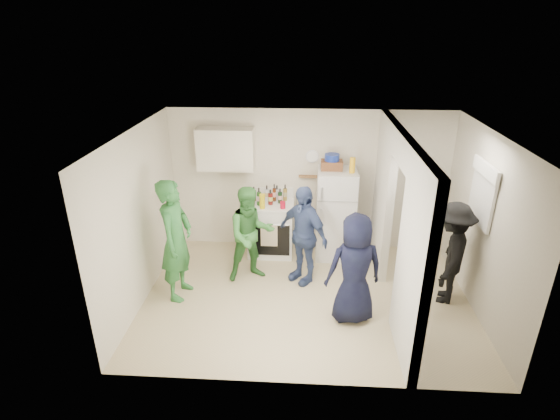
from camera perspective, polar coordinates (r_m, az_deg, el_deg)
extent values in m
plane|color=tan|center=(6.70, 3.45, -11.33)|extent=(4.80, 4.80, 0.00)
plane|color=silver|center=(7.65, 3.76, 3.81)|extent=(4.80, 0.00, 4.80)
plane|color=silver|center=(4.59, 3.70, -10.64)|extent=(4.80, 0.00, 4.80)
plane|color=silver|center=(6.51, -17.90, -0.98)|extent=(0.00, 3.40, 3.40)
plane|color=silver|center=(6.55, 25.24, -2.00)|extent=(0.00, 3.40, 3.40)
plane|color=white|center=(5.66, 4.07, 9.94)|extent=(4.80, 4.80, 0.00)
cube|color=silver|center=(7.19, 13.36, 1.91)|extent=(0.12, 1.20, 2.50)
cube|color=silver|center=(5.25, 17.03, -6.97)|extent=(0.12, 1.20, 2.50)
cube|color=silver|center=(5.84, 15.96, 7.51)|extent=(0.12, 1.00, 0.40)
cube|color=white|center=(7.67, -1.21, -2.39)|extent=(0.79, 0.66, 0.95)
cube|color=silver|center=(7.41, -7.10, 7.91)|extent=(0.95, 0.34, 0.70)
cube|color=silver|center=(7.50, 7.24, -0.56)|extent=(0.65, 0.63, 1.57)
cube|color=brown|center=(7.24, 6.77, 5.86)|extent=(0.35, 0.25, 0.15)
cylinder|color=navy|center=(7.20, 6.82, 6.84)|extent=(0.24, 0.24, 0.11)
cylinder|color=yellow|center=(7.11, 9.43, 5.79)|extent=(0.09, 0.09, 0.25)
cylinder|color=white|center=(7.49, 4.23, 6.99)|extent=(0.22, 0.02, 0.22)
cube|color=olive|center=(7.57, 3.78, 4.39)|extent=(0.35, 0.08, 0.03)
cube|color=black|center=(6.57, 25.08, 1.91)|extent=(0.03, 0.70, 0.80)
cube|color=white|center=(6.56, 24.96, 1.91)|extent=(0.04, 0.76, 0.86)
cube|color=white|center=(6.45, 25.28, 4.81)|extent=(0.04, 0.82, 0.18)
cylinder|color=gold|center=(7.23, -2.33, 1.14)|extent=(0.09, 0.09, 0.25)
cylinder|color=#B10B25|center=(7.25, 0.37, 0.67)|extent=(0.09, 0.09, 0.12)
imported|color=#307933|center=(6.47, -13.41, -3.84)|extent=(0.52, 0.72, 1.84)
imported|color=#347636|center=(6.79, -3.82, -3.21)|extent=(0.91, 0.82, 1.55)
imported|color=#354F75|center=(6.72, 3.00, -3.25)|extent=(0.95, 0.91, 1.59)
imported|color=black|center=(5.94, 9.71, -7.61)|extent=(0.86, 0.65, 1.57)
imported|color=black|center=(6.71, 21.35, -5.29)|extent=(0.90, 1.14, 1.54)
cylinder|color=brown|center=(7.56, -3.43, 2.13)|extent=(0.07, 0.07, 0.25)
cylinder|color=#204A18|center=(7.36, -2.77, 1.78)|extent=(0.08, 0.08, 0.31)
cylinder|color=silver|center=(7.56, -1.73, 2.25)|extent=(0.07, 0.07, 0.27)
cylinder|color=#5B120F|center=(7.38, -1.26, 1.69)|extent=(0.08, 0.08, 0.26)
cylinder|color=#9AA5AB|center=(7.57, -0.42, 2.27)|extent=(0.08, 0.08, 0.27)
cylinder|color=black|center=(7.44, 0.01, 1.85)|extent=(0.07, 0.07, 0.26)
cylinder|color=olive|center=(7.54, 0.67, 2.29)|extent=(0.07, 0.07, 0.29)
cylinder|color=#A3A5AF|center=(7.35, -3.54, 1.63)|extent=(0.06, 0.06, 0.28)
cylinder|color=#53240E|center=(7.51, -0.76, 2.27)|extent=(0.06, 0.06, 0.31)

